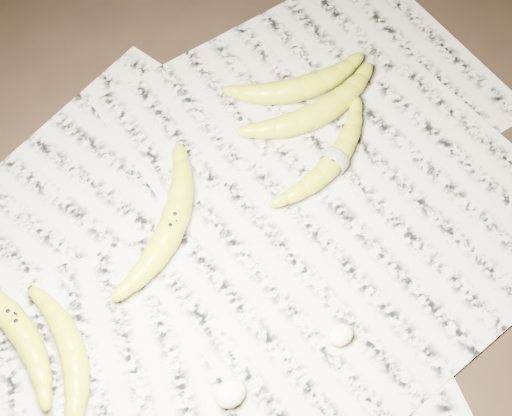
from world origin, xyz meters
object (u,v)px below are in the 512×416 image
banana_upper_b (300,87)px  banana_center (172,224)px  banana_left_b (72,353)px  banana_left_a (14,321)px  banana_taped (335,159)px  banana_upper_a (318,112)px

banana_upper_b → banana_center: bearing=-145.5°
banana_left_b → banana_center: 0.21m
banana_left_a → banana_upper_b: banana_upper_b is taller
banana_left_a → banana_upper_b: 0.53m
banana_left_b → banana_upper_b: bearing=-55.8°
banana_center → banana_upper_b: bearing=-20.9°
banana_upper_b → banana_left_a: bearing=-152.9°
banana_left_a → banana_center: banana_center is taller
banana_left_a → banana_taped: bearing=-103.1°
banana_left_b → banana_upper_a: 0.49m
banana_left_a → banana_center: 0.24m
banana_upper_b → banana_left_b: bearing=-143.3°
banana_left_a → banana_taped: size_ratio=1.04×
banana_taped → banana_upper_b: 0.14m
banana_center → banana_upper_a: 0.28m
banana_left_b → banana_left_a: bearing=42.3°
banana_center → banana_left_b: bearing=164.2°
banana_center → banana_upper_a: (0.27, 0.04, -0.00)m
banana_left_a → banana_center: (0.24, 0.01, 0.00)m
banana_center → banana_upper_a: size_ratio=1.05×
banana_taped → banana_upper_a: (0.03, 0.08, 0.00)m
banana_left_a → banana_upper_a: (0.51, 0.05, 0.00)m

